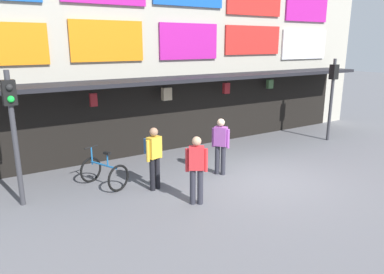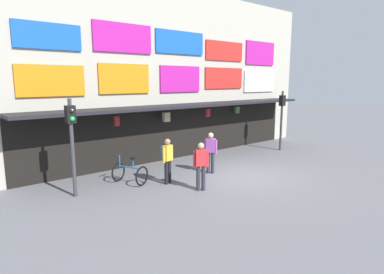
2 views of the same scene
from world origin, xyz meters
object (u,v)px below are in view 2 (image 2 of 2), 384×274
at_px(pedestrian_in_yellow, 167,157).
at_px(traffic_light_near, 72,132).
at_px(pedestrian_in_green, 201,164).
at_px(bicycle_parked, 130,173).
at_px(traffic_light_far, 282,111).
at_px(pedestrian_in_black, 211,150).

bearing_deg(pedestrian_in_yellow, traffic_light_near, 165.29).
height_order(traffic_light_near, pedestrian_in_green, traffic_light_near).
bearing_deg(traffic_light_near, bicycle_parked, 2.06).
height_order(bicycle_parked, pedestrian_in_green, pedestrian_in_green).
relative_size(traffic_light_far, bicycle_parked, 2.38).
height_order(traffic_light_near, traffic_light_far, same).
height_order(traffic_light_near, pedestrian_in_yellow, traffic_light_near).
relative_size(pedestrian_in_yellow, pedestrian_in_black, 1.00).
relative_size(traffic_light_near, bicycle_parked, 2.38).
bearing_deg(pedestrian_in_green, pedestrian_in_black, 38.23).
xyz_separation_m(traffic_light_near, pedestrian_in_green, (3.55, -2.17, -1.19)).
height_order(traffic_light_far, bicycle_parked, traffic_light_far).
distance_m(traffic_light_far, bicycle_parked, 9.35).
bearing_deg(traffic_light_far, pedestrian_in_black, -171.93).
bearing_deg(bicycle_parked, pedestrian_in_yellow, -39.97).
bearing_deg(pedestrian_in_black, pedestrian_in_green, -141.77).
xyz_separation_m(traffic_light_near, traffic_light_far, (11.23, 0.02, 0.00)).
bearing_deg(bicycle_parked, traffic_light_far, -0.34).
height_order(bicycle_parked, pedestrian_in_yellow, pedestrian_in_yellow).
distance_m(traffic_light_near, traffic_light_far, 11.23).
bearing_deg(pedestrian_in_yellow, traffic_light_far, 5.87).
height_order(traffic_light_far, pedestrian_in_green, traffic_light_far).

